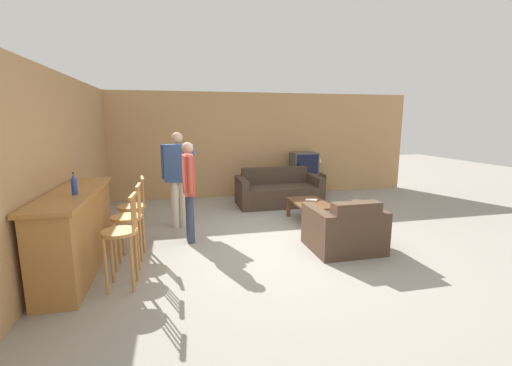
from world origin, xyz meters
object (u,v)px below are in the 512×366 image
Objects in this scene: coffee_table at (310,205)px; bottle at (74,185)px; tv at (304,163)px; book_on_table at (311,200)px; person_by_window at (179,175)px; bar_chair_mid at (128,224)px; tv_unit at (304,185)px; person_by_counter at (189,186)px; bar_chair_far at (133,212)px; couch_far at (278,192)px; bar_chair_near at (121,239)px; armchair_near at (345,230)px; table_lamp at (317,158)px.

bottle is (-3.63, -1.54, 0.83)m from coffee_table.
bottle is at bearing -157.07° from coffee_table.
book_on_table is (-0.69, -2.19, -0.42)m from tv.
bottle is 0.16× the size of person_by_window.
bar_chair_mid is 0.64× the size of person_by_window.
tv_unit is 4.20m from person_by_counter.
bar_chair_far is at bearing -141.51° from tv_unit.
bottle is (-3.45, -3.03, 0.87)m from couch_far.
couch_far is 2.98m from person_by_counter.
tv is at bearing 72.65° from book_on_table.
person_by_window reaches higher than couch_far.
coffee_table is at bearing 23.21° from bar_chair_mid.
bar_chair_near is at bearing -90.00° from bar_chair_mid.
tv is at bearing 38.47° from bar_chair_far.
bar_chair_near is at bearing -170.87° from armchair_near.
bottle reaches higher than tv.
couch_far is 2.63m from person_by_window.
tv is (3.84, 3.62, 0.24)m from bar_chair_mid.
tv_unit is at bearing 43.35° from bar_chair_mid.
tv is at bearing 43.33° from bar_chair_mid.
armchair_near is 3.85m from tv.
bottle is at bearing -138.83° from tv.
person_by_window is at bearing 66.94° from bar_chair_mid.
tv is (3.84, 4.22, 0.24)m from bar_chair_near.
tv is 2.34m from book_on_table.
bar_chair_near is at bearing -134.85° from table_lamp.
bar_chair_near reaches higher than book_on_table.
bar_chair_mid is at bearing -135.93° from couch_far.
bar_chair_mid is at bearing -136.84° from person_by_counter.
couch_far is 3.46× the size of table_lamp.
bottle reaches higher than bar_chair_near.
table_lamp is at bearing 40.76° from bar_chair_mid.
person_by_window reaches higher than bar_chair_near.
couch_far is 1.19× the size of person_by_counter.
person_by_window is 1.08× the size of person_by_counter.
bottle is 4.11m from book_on_table.
tv is at bearing 71.97° from coffee_table.
coffee_table is 1.04× the size of tv_unit.
bar_chair_mid is 1.73× the size of tv.
person_by_window is at bearing 56.41° from bar_chair_far.
book_on_table is (-0.69, -2.20, 0.13)m from tv_unit.
couch_far is at bearing -139.01° from tv_unit.
bar_chair_near is 5.72m from tv_unit.
bar_chair_far is at bearing -144.01° from table_lamp.
bottle reaches higher than couch_far.
armchair_near is at bearing -107.09° from table_lamp.
tv_unit is 0.56m from tv.
tv_unit is 0.59× the size of person_by_window.
bar_chair_near is at bearing -35.79° from bottle.
tv is at bearing -90.00° from tv_unit.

